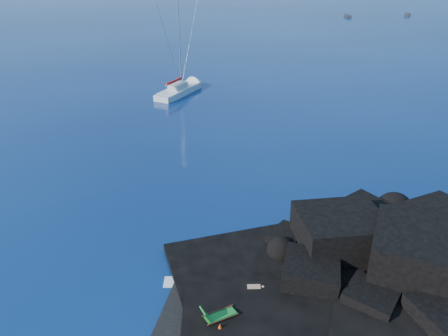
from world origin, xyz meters
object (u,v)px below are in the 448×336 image
object	(u,v)px
sailboat	(180,94)
distant_boat_a	(348,17)
distant_boat_b	(407,16)
deck_chair	(220,311)
marker_cone	(220,328)
sunbather	(254,288)

from	to	relation	value
sailboat	distant_boat_a	bearing A→B (deg)	88.32
sailboat	distant_boat_b	xyz separation A→B (m)	(53.68, 84.79, 0.00)
sailboat	deck_chair	xyz separation A→B (m)	(9.12, -39.91, 0.96)
sailboat	distant_boat_a	xyz separation A→B (m)	(35.56, 80.84, 0.00)
marker_cone	distant_boat_a	distance (m)	124.32
sailboat	deck_chair	world-z (taller)	sailboat
sunbather	distant_boat_a	size ratio (longest dim) A/B	0.43
deck_chair	sunbather	xyz separation A→B (m)	(1.62, 2.32, -0.43)
deck_chair	marker_cone	bearing A→B (deg)	-117.94
deck_chair	distant_boat_b	bearing A→B (deg)	39.05
deck_chair	distant_boat_a	distance (m)	123.62
sailboat	marker_cone	bearing A→B (deg)	-55.24
distant_boat_a	distant_boat_b	size ratio (longest dim) A/B	0.97
deck_chair	distant_boat_a	bearing A→B (deg)	46.36
deck_chair	sunbather	distance (m)	2.86
deck_chair	distant_boat_b	distance (m)	132.43
sunbather	distant_boat_a	xyz separation A→B (m)	(24.82, 118.43, -0.54)
distant_boat_a	sunbather	bearing A→B (deg)	-103.08
deck_chair	marker_cone	distance (m)	0.81
distant_boat_b	distant_boat_a	bearing A→B (deg)	-147.14
sailboat	sunbather	bearing A→B (deg)	-51.99
deck_chair	distant_boat_a	size ratio (longest dim) A/B	0.40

